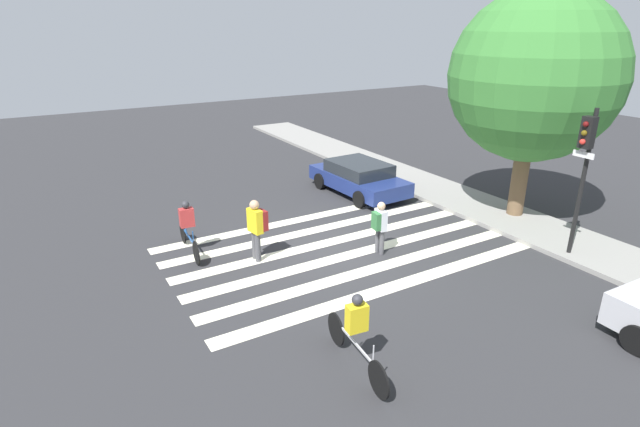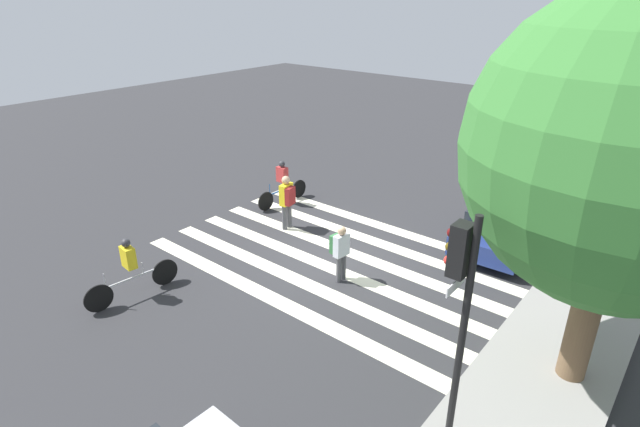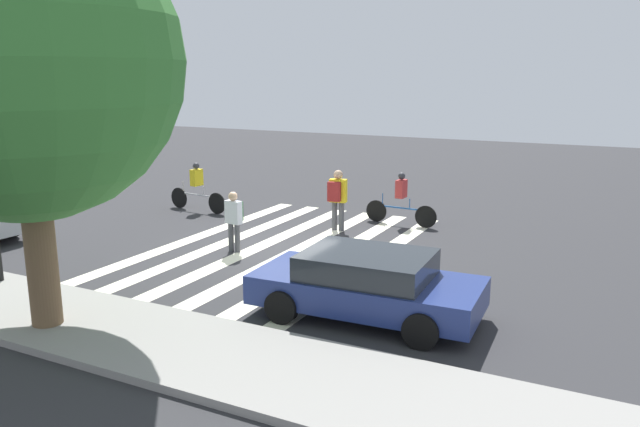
{
  "view_description": "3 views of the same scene",
  "coord_description": "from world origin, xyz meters",
  "px_view_note": "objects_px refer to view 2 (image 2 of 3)",
  "views": [
    {
      "loc": [
        11.43,
        -7.43,
        6.4
      ],
      "look_at": [
        -0.96,
        -0.11,
        0.83
      ],
      "focal_mm": 28.0,
      "sensor_mm": 36.0,
      "label": 1
    },
    {
      "loc": [
        10.1,
        7.71,
        7.14
      ],
      "look_at": [
        0.21,
        -0.41,
        1.38
      ],
      "focal_mm": 28.0,
      "sensor_mm": 36.0,
      "label": 2
    },
    {
      "loc": [
        -8.26,
        13.83,
        4.55
      ],
      "look_at": [
        -0.94,
        -0.55,
        0.93
      ],
      "focal_mm": 35.0,
      "sensor_mm": 36.0,
      "label": 3
    }
  ],
  "objects_px": {
    "traffic_light": "(460,290)",
    "pedestrian_adult_tall_backpack": "(340,249)",
    "street_tree": "(628,151)",
    "car_parked_far_curb": "(506,224)",
    "pedestrian_adult_yellow_jacket": "(287,199)",
    "cyclist_near_curb": "(282,181)",
    "cyclist_far_lane": "(130,267)"
  },
  "relations": [
    {
      "from": "cyclist_near_curb",
      "to": "car_parked_far_curb",
      "type": "height_order",
      "value": "cyclist_near_curb"
    },
    {
      "from": "street_tree",
      "to": "car_parked_far_curb",
      "type": "relative_size",
      "value": 1.71
    },
    {
      "from": "traffic_light",
      "to": "pedestrian_adult_yellow_jacket",
      "type": "distance_m",
      "value": 9.09
    },
    {
      "from": "cyclist_near_curb",
      "to": "traffic_light",
      "type": "bearing_deg",
      "value": 61.28
    },
    {
      "from": "pedestrian_adult_yellow_jacket",
      "to": "cyclist_far_lane",
      "type": "distance_m",
      "value": 5.4
    },
    {
      "from": "pedestrian_adult_yellow_jacket",
      "to": "cyclist_near_curb",
      "type": "height_order",
      "value": "pedestrian_adult_yellow_jacket"
    },
    {
      "from": "traffic_light",
      "to": "cyclist_near_curb",
      "type": "height_order",
      "value": "traffic_light"
    },
    {
      "from": "traffic_light",
      "to": "cyclist_far_lane",
      "type": "height_order",
      "value": "traffic_light"
    },
    {
      "from": "pedestrian_adult_yellow_jacket",
      "to": "pedestrian_adult_tall_backpack",
      "type": "bearing_deg",
      "value": -123.9
    },
    {
      "from": "pedestrian_adult_tall_backpack",
      "to": "car_parked_far_curb",
      "type": "relative_size",
      "value": 0.37
    },
    {
      "from": "pedestrian_adult_yellow_jacket",
      "to": "cyclist_near_curb",
      "type": "bearing_deg",
      "value": 37.74
    },
    {
      "from": "pedestrian_adult_tall_backpack",
      "to": "cyclist_near_curb",
      "type": "bearing_deg",
      "value": -113.84
    },
    {
      "from": "pedestrian_adult_tall_backpack",
      "to": "cyclist_far_lane",
      "type": "bearing_deg",
      "value": -34.68
    },
    {
      "from": "cyclist_near_curb",
      "to": "car_parked_far_curb",
      "type": "relative_size",
      "value": 0.53
    },
    {
      "from": "cyclist_near_curb",
      "to": "car_parked_far_curb",
      "type": "bearing_deg",
      "value": 108.42
    },
    {
      "from": "traffic_light",
      "to": "street_tree",
      "type": "xyz_separation_m",
      "value": [
        -2.91,
        1.34,
        1.75
      ]
    },
    {
      "from": "street_tree",
      "to": "car_parked_far_curb",
      "type": "distance_m",
      "value": 7.14
    },
    {
      "from": "traffic_light",
      "to": "cyclist_far_lane",
      "type": "bearing_deg",
      "value": -83.08
    },
    {
      "from": "traffic_light",
      "to": "street_tree",
      "type": "distance_m",
      "value": 3.65
    },
    {
      "from": "pedestrian_adult_tall_backpack",
      "to": "cyclist_far_lane",
      "type": "xyz_separation_m",
      "value": [
        3.95,
        -3.53,
        -0.06
      ]
    },
    {
      "from": "pedestrian_adult_tall_backpack",
      "to": "cyclist_near_curb",
      "type": "relative_size",
      "value": 0.69
    },
    {
      "from": "street_tree",
      "to": "cyclist_far_lane",
      "type": "height_order",
      "value": "street_tree"
    },
    {
      "from": "traffic_light",
      "to": "pedestrian_adult_tall_backpack",
      "type": "relative_size",
      "value": 2.69
    },
    {
      "from": "street_tree",
      "to": "pedestrian_adult_tall_backpack",
      "type": "distance_m",
      "value": 6.97
    },
    {
      "from": "traffic_light",
      "to": "car_parked_far_curb",
      "type": "distance_m",
      "value": 8.36
    },
    {
      "from": "traffic_light",
      "to": "pedestrian_adult_yellow_jacket",
      "type": "relative_size",
      "value": 2.37
    },
    {
      "from": "pedestrian_adult_yellow_jacket",
      "to": "car_parked_far_curb",
      "type": "xyz_separation_m",
      "value": [
        -3.39,
        5.83,
        -0.39
      ]
    },
    {
      "from": "pedestrian_adult_yellow_jacket",
      "to": "car_parked_far_curb",
      "type": "height_order",
      "value": "pedestrian_adult_yellow_jacket"
    },
    {
      "from": "cyclist_near_curb",
      "to": "cyclist_far_lane",
      "type": "height_order",
      "value": "cyclist_far_lane"
    },
    {
      "from": "pedestrian_adult_tall_backpack",
      "to": "pedestrian_adult_yellow_jacket",
      "type": "bearing_deg",
      "value": -106.98
    },
    {
      "from": "street_tree",
      "to": "cyclist_near_curb",
      "type": "relative_size",
      "value": 3.21
    },
    {
      "from": "pedestrian_adult_tall_backpack",
      "to": "cyclist_near_curb",
      "type": "distance_m",
      "value": 5.56
    }
  ]
}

